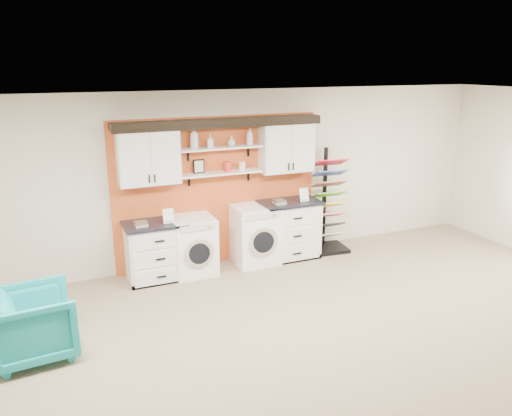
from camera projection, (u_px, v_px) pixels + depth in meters
name	position (u px, v px, depth m)	size (l,w,h in m)	color
floor	(352.00, 400.00, 4.91)	(10.00, 10.00, 0.00)	gray
ceiling	(371.00, 113.00, 4.13)	(10.00, 10.00, 0.00)	white
wall_back	(217.00, 178.00, 8.05)	(10.00, 10.00, 0.00)	beige
accent_panel	(218.00, 191.00, 8.07)	(3.40, 0.07, 2.40)	#C04E20
upper_cabinet_left	(148.00, 156.00, 7.31)	(0.90, 0.35, 0.84)	white
upper_cabinet_right	(286.00, 146.00, 8.16)	(0.90, 0.35, 0.84)	white
shelf_lower	(221.00, 173.00, 7.84)	(1.32, 0.28, 0.03)	white
shelf_upper	(221.00, 148.00, 7.72)	(1.32, 0.28, 0.03)	white
crown_molding	(220.00, 122.00, 7.62)	(3.30, 0.41, 0.13)	black
picture_frame	(199.00, 166.00, 7.71)	(0.18, 0.02, 0.22)	black
canister_red	(227.00, 167.00, 7.85)	(0.11, 0.11, 0.16)	red
canister_cream	(242.00, 166.00, 7.94)	(0.10, 0.10, 0.14)	silver
base_cabinet_left	(156.00, 251.00, 7.57)	(0.92, 0.66, 0.90)	white
base_cabinet_right	(289.00, 229.00, 8.41)	(1.01, 0.66, 0.99)	white
washer	(193.00, 245.00, 7.79)	(0.65, 0.71, 0.91)	white
dryer	(255.00, 235.00, 8.18)	(0.70, 0.71, 0.97)	white
sample_rack	(328.00, 220.00, 8.72)	(0.71, 0.61, 1.81)	black
armchair	(35.00, 324.00, 5.58)	(0.84, 0.86, 0.78)	teal
soap_bottle_a	(194.00, 138.00, 7.51)	(0.13, 0.13, 0.33)	silver
soap_bottle_b	(210.00, 141.00, 7.63)	(0.09, 0.09, 0.20)	silver
soap_bottle_c	(231.00, 141.00, 7.76)	(0.12, 0.12, 0.16)	silver
soap_bottle_d	(250.00, 136.00, 7.86)	(0.11, 0.11, 0.27)	silver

